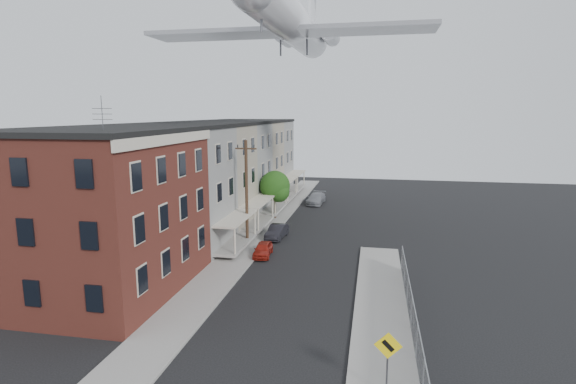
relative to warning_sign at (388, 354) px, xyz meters
name	(u,v)px	position (x,y,z in m)	size (l,w,h in m)	color
ground	(257,368)	(-5.60, 1.03, -1.88)	(120.00, 120.00, 0.00)	black
sidewalk_left	(265,228)	(-11.10, 25.03, -1.82)	(3.00, 62.00, 0.12)	gray
sidewalk_right	(381,318)	(-0.10, 7.03, -1.82)	(3.00, 26.00, 0.12)	gray
curb_left	(280,228)	(-9.65, 25.03, -1.81)	(0.15, 62.00, 0.14)	gray
curb_right	(355,316)	(-1.55, 7.03, -1.81)	(0.15, 26.00, 0.14)	gray
corner_building	(99,211)	(-17.60, 8.03, 3.28)	(10.31, 12.30, 12.15)	#361611
row_house_a	(168,187)	(-17.56, 17.53, 3.25)	(11.98, 7.00, 10.30)	slate
row_house_b	(200,176)	(-17.56, 24.53, 3.25)	(11.98, 7.00, 10.30)	gray
row_house_c	(223,167)	(-17.56, 31.53, 3.25)	(11.98, 7.00, 10.30)	slate
row_house_d	(241,161)	(-17.56, 38.53, 3.25)	(11.98, 7.00, 10.30)	gray
row_house_e	(255,156)	(-17.56, 45.53, 3.25)	(11.98, 7.00, 10.30)	slate
chainlink_fence	(412,312)	(1.40, 6.03, -0.89)	(0.06, 18.06, 1.90)	gray
warning_sign	(388,354)	(0.00, 0.00, 0.00)	(1.10, 0.11, 2.80)	#515156
utility_pole	(247,192)	(-11.20, 19.03, 2.79)	(1.80, 0.26, 9.00)	black
street_tree	(276,187)	(-10.87, 28.95, 1.57)	(3.22, 3.20, 5.20)	black
car_near	(263,249)	(-9.20, 16.52, -1.34)	(1.29, 3.22, 1.10)	#9F1F14
car_mid	(277,232)	(-9.20, 21.74, -1.27)	(1.31, 3.75, 1.23)	black
car_far	(316,198)	(-7.72, 37.91, -1.21)	(1.89, 4.64, 1.35)	gray
airplane	(293,24)	(-8.18, 24.02, 17.03)	(24.15, 27.57, 8.03)	white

